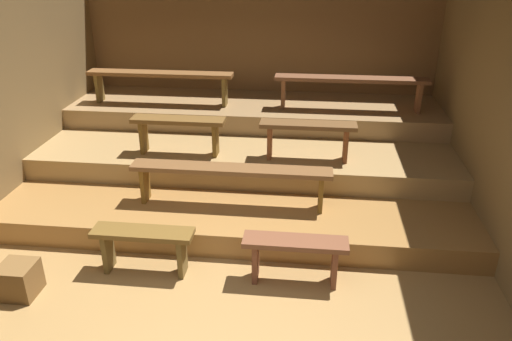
{
  "coord_description": "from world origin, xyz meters",
  "views": [
    {
      "loc": [
        0.82,
        -2.96,
        3.01
      ],
      "look_at": [
        0.23,
        2.24,
        0.61
      ],
      "focal_mm": 35.03,
      "sensor_mm": 36.0,
      "label": 1
    }
  ],
  "objects_px": {
    "bench_middle_left": "(178,127)",
    "bench_floor_right": "(295,250)",
    "bench_middle_right": "(308,132)",
    "bench_upper_right": "(351,83)",
    "bench_lower_center": "(231,173)",
    "bench_floor_left": "(143,241)",
    "bench_upper_left": "(160,77)",
    "wooden_crate_floor": "(19,280)"
  },
  "relations": [
    {
      "from": "bench_middle_left",
      "to": "bench_upper_left",
      "type": "bearing_deg",
      "value": 115.05
    },
    {
      "from": "bench_upper_left",
      "to": "bench_floor_right",
      "type": "bearing_deg",
      "value": -54.54
    },
    {
      "from": "bench_lower_center",
      "to": "bench_middle_left",
      "type": "relative_size",
      "value": 1.92
    },
    {
      "from": "bench_lower_center",
      "to": "bench_middle_left",
      "type": "xyz_separation_m",
      "value": [
        -0.78,
        0.78,
        0.24
      ]
    },
    {
      "from": "bench_lower_center",
      "to": "bench_upper_left",
      "type": "distance_m",
      "value": 2.47
    },
    {
      "from": "bench_lower_center",
      "to": "bench_floor_right",
      "type": "bearing_deg",
      "value": -51.8
    },
    {
      "from": "bench_middle_left",
      "to": "bench_floor_right",
      "type": "bearing_deg",
      "value": -48.61
    },
    {
      "from": "bench_lower_center",
      "to": "wooden_crate_floor",
      "type": "xyz_separation_m",
      "value": [
        -1.77,
        -1.45,
        -0.51
      ]
    },
    {
      "from": "bench_middle_left",
      "to": "bench_upper_right",
      "type": "xyz_separation_m",
      "value": [
        2.18,
        1.21,
        0.31
      ]
    },
    {
      "from": "bench_middle_right",
      "to": "bench_upper_left",
      "type": "xyz_separation_m",
      "value": [
        -2.18,
        1.21,
        0.31
      ]
    },
    {
      "from": "bench_upper_right",
      "to": "bench_floor_left",
      "type": "bearing_deg",
      "value": -125.46
    },
    {
      "from": "bench_middle_right",
      "to": "bench_upper_left",
      "type": "distance_m",
      "value": 2.51
    },
    {
      "from": "bench_lower_center",
      "to": "bench_middle_right",
      "type": "xyz_separation_m",
      "value": [
        0.83,
        0.78,
        0.24
      ]
    },
    {
      "from": "bench_middle_left",
      "to": "bench_upper_right",
      "type": "height_order",
      "value": "bench_upper_right"
    },
    {
      "from": "bench_upper_left",
      "to": "bench_upper_right",
      "type": "distance_m",
      "value": 2.75
    },
    {
      "from": "bench_floor_right",
      "to": "bench_lower_center",
      "type": "height_order",
      "value": "bench_lower_center"
    },
    {
      "from": "bench_floor_right",
      "to": "bench_lower_center",
      "type": "bearing_deg",
      "value": 128.2
    },
    {
      "from": "bench_middle_left",
      "to": "wooden_crate_floor",
      "type": "xyz_separation_m",
      "value": [
        -0.99,
        -2.24,
        -0.75
      ]
    },
    {
      "from": "bench_floor_left",
      "to": "bench_middle_right",
      "type": "relative_size",
      "value": 0.85
    },
    {
      "from": "bench_middle_left",
      "to": "wooden_crate_floor",
      "type": "height_order",
      "value": "bench_middle_left"
    },
    {
      "from": "bench_lower_center",
      "to": "bench_middle_right",
      "type": "height_order",
      "value": "bench_middle_right"
    },
    {
      "from": "bench_middle_right",
      "to": "bench_upper_right",
      "type": "distance_m",
      "value": 1.37
    },
    {
      "from": "bench_lower_center",
      "to": "bench_upper_left",
      "type": "xyz_separation_m",
      "value": [
        -1.35,
        2.0,
        0.55
      ]
    },
    {
      "from": "bench_middle_left",
      "to": "wooden_crate_floor",
      "type": "bearing_deg",
      "value": -113.85
    },
    {
      "from": "bench_floor_left",
      "to": "bench_upper_right",
      "type": "relative_size",
      "value": 0.47
    },
    {
      "from": "bench_lower_center",
      "to": "wooden_crate_floor",
      "type": "bearing_deg",
      "value": -140.69
    },
    {
      "from": "bench_upper_left",
      "to": "wooden_crate_floor",
      "type": "bearing_deg",
      "value": -96.98
    },
    {
      "from": "bench_middle_right",
      "to": "bench_middle_left",
      "type": "bearing_deg",
      "value": 180.0
    },
    {
      "from": "bench_floor_left",
      "to": "bench_floor_right",
      "type": "xyz_separation_m",
      "value": [
        1.48,
        0.0,
        0.0
      ]
    },
    {
      "from": "bench_floor_left",
      "to": "bench_upper_left",
      "type": "xyz_separation_m",
      "value": [
        -0.63,
        2.97,
        0.87
      ]
    },
    {
      "from": "bench_middle_right",
      "to": "wooden_crate_floor",
      "type": "distance_m",
      "value": 3.51
    },
    {
      "from": "bench_middle_left",
      "to": "bench_upper_right",
      "type": "bearing_deg",
      "value": 29.07
    },
    {
      "from": "bench_middle_right",
      "to": "bench_upper_right",
      "type": "height_order",
      "value": "bench_upper_right"
    },
    {
      "from": "bench_middle_left",
      "to": "bench_middle_right",
      "type": "distance_m",
      "value": 1.61
    },
    {
      "from": "bench_floor_left",
      "to": "bench_middle_right",
      "type": "xyz_separation_m",
      "value": [
        1.55,
        1.76,
        0.56
      ]
    },
    {
      "from": "bench_floor_right",
      "to": "bench_middle_left",
      "type": "xyz_separation_m",
      "value": [
        -1.55,
        1.76,
        0.56
      ]
    },
    {
      "from": "bench_floor_right",
      "to": "bench_upper_left",
      "type": "xyz_separation_m",
      "value": [
        -2.11,
        2.97,
        0.87
      ]
    },
    {
      "from": "bench_middle_right",
      "to": "bench_floor_left",
      "type": "bearing_deg",
      "value": -131.39
    },
    {
      "from": "bench_middle_left",
      "to": "bench_floor_left",
      "type": "bearing_deg",
      "value": -87.87
    },
    {
      "from": "bench_lower_center",
      "to": "bench_upper_right",
      "type": "bearing_deg",
      "value": 55.04
    },
    {
      "from": "bench_floor_right",
      "to": "wooden_crate_floor",
      "type": "xyz_separation_m",
      "value": [
        -2.54,
        -0.48,
        -0.19
      ]
    },
    {
      "from": "bench_floor_right",
      "to": "bench_middle_left",
      "type": "distance_m",
      "value": 2.41
    }
  ]
}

